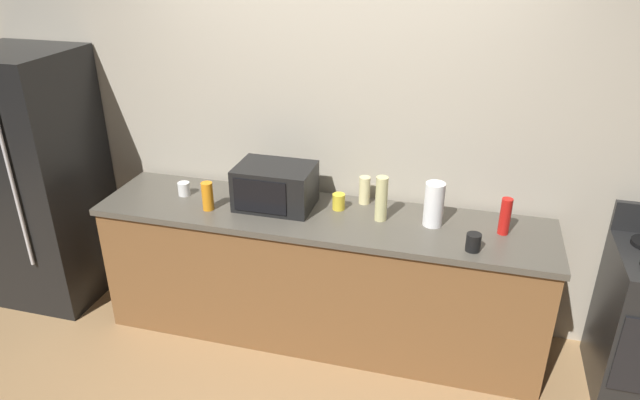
{
  "coord_description": "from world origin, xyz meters",
  "views": [
    {
      "loc": [
        0.83,
        -2.65,
        2.52
      ],
      "look_at": [
        0.0,
        0.4,
        1.0
      ],
      "focal_mm": 32.22,
      "sensor_mm": 36.0,
      "label": 1
    }
  ],
  "objects_px": {
    "bottle_hand_soap": "(365,190)",
    "bottle_hot_sauce": "(505,216)",
    "bottle_dish_soap": "(208,196)",
    "mug_white": "(184,189)",
    "paper_towel_roll": "(434,204)",
    "refrigerator": "(39,180)",
    "bottle_vinegar": "(381,199)",
    "mug_black": "(473,242)",
    "microwave": "(275,186)",
    "mug_yellow": "(339,202)"
  },
  "relations": [
    {
      "from": "refrigerator",
      "to": "bottle_hot_sauce",
      "type": "bearing_deg",
      "value": 0.92
    },
    {
      "from": "bottle_vinegar",
      "to": "bottle_dish_soap",
      "type": "bearing_deg",
      "value": -172.23
    },
    {
      "from": "paper_towel_roll",
      "to": "mug_yellow",
      "type": "relative_size",
      "value": 2.64
    },
    {
      "from": "bottle_hand_soap",
      "to": "bottle_hot_sauce",
      "type": "distance_m",
      "value": 0.88
    },
    {
      "from": "bottle_dish_soap",
      "to": "mug_yellow",
      "type": "relative_size",
      "value": 1.78
    },
    {
      "from": "bottle_hand_soap",
      "to": "mug_black",
      "type": "height_order",
      "value": "bottle_hand_soap"
    },
    {
      "from": "bottle_hand_soap",
      "to": "paper_towel_roll",
      "type": "bearing_deg",
      "value": -22.27
    },
    {
      "from": "paper_towel_roll",
      "to": "mug_black",
      "type": "height_order",
      "value": "paper_towel_roll"
    },
    {
      "from": "bottle_hand_soap",
      "to": "bottle_vinegar",
      "type": "height_order",
      "value": "bottle_vinegar"
    },
    {
      "from": "refrigerator",
      "to": "mug_white",
      "type": "xyz_separation_m",
      "value": [
        1.11,
        0.04,
        0.04
      ]
    },
    {
      "from": "bottle_hot_sauce",
      "to": "refrigerator",
      "type": "bearing_deg",
      "value": -179.08
    },
    {
      "from": "paper_towel_roll",
      "to": "mug_black",
      "type": "bearing_deg",
      "value": -45.39
    },
    {
      "from": "refrigerator",
      "to": "bottle_vinegar",
      "type": "relative_size",
      "value": 6.42
    },
    {
      "from": "bottle_vinegar",
      "to": "mug_black",
      "type": "xyz_separation_m",
      "value": [
        0.55,
        -0.23,
        -0.09
      ]
    },
    {
      "from": "mug_yellow",
      "to": "mug_white",
      "type": "bearing_deg",
      "value": -176.38
    },
    {
      "from": "bottle_vinegar",
      "to": "mug_black",
      "type": "bearing_deg",
      "value": -22.51
    },
    {
      "from": "bottle_hot_sauce",
      "to": "mug_white",
      "type": "height_order",
      "value": "bottle_hot_sauce"
    },
    {
      "from": "microwave",
      "to": "bottle_hot_sauce",
      "type": "height_order",
      "value": "microwave"
    },
    {
      "from": "refrigerator",
      "to": "mug_white",
      "type": "relative_size",
      "value": 20.34
    },
    {
      "from": "bottle_dish_soap",
      "to": "mug_black",
      "type": "xyz_separation_m",
      "value": [
        1.62,
        -0.08,
        -0.04
      ]
    },
    {
      "from": "bottle_hot_sauce",
      "to": "mug_yellow",
      "type": "xyz_separation_m",
      "value": [
        -1.0,
        0.06,
        -0.06
      ]
    },
    {
      "from": "bottle_dish_soap",
      "to": "mug_white",
      "type": "relative_size",
      "value": 2.06
    },
    {
      "from": "refrigerator",
      "to": "mug_yellow",
      "type": "xyz_separation_m",
      "value": [
        2.14,
        0.11,
        0.05
      ]
    },
    {
      "from": "paper_towel_roll",
      "to": "bottle_hand_soap",
      "type": "height_order",
      "value": "paper_towel_roll"
    },
    {
      "from": "bottle_dish_soap",
      "to": "bottle_hot_sauce",
      "type": "bearing_deg",
      "value": 5.23
    },
    {
      "from": "paper_towel_roll",
      "to": "mug_black",
      "type": "xyz_separation_m",
      "value": [
        0.24,
        -0.25,
        -0.08
      ]
    },
    {
      "from": "paper_towel_roll",
      "to": "bottle_hot_sauce",
      "type": "relative_size",
      "value": 1.22
    },
    {
      "from": "refrigerator",
      "to": "mug_yellow",
      "type": "bearing_deg",
      "value": 2.85
    },
    {
      "from": "microwave",
      "to": "mug_black",
      "type": "height_order",
      "value": "microwave"
    },
    {
      "from": "microwave",
      "to": "paper_towel_roll",
      "type": "height_order",
      "value": "same"
    },
    {
      "from": "mug_black",
      "to": "microwave",
      "type": "bearing_deg",
      "value": 168.79
    },
    {
      "from": "bottle_vinegar",
      "to": "bottle_hot_sauce",
      "type": "xyz_separation_m",
      "value": [
        0.72,
        0.02,
        -0.03
      ]
    },
    {
      "from": "paper_towel_roll",
      "to": "bottle_dish_soap",
      "type": "distance_m",
      "value": 1.39
    },
    {
      "from": "bottle_hand_soap",
      "to": "mug_yellow",
      "type": "distance_m",
      "value": 0.19
    },
    {
      "from": "mug_black",
      "to": "bottle_hand_soap",
      "type": "bearing_deg",
      "value": 148.16
    },
    {
      "from": "mug_black",
      "to": "bottle_hot_sauce",
      "type": "bearing_deg",
      "value": 56.32
    },
    {
      "from": "bottle_hot_sauce",
      "to": "mug_white",
      "type": "bearing_deg",
      "value": -179.74
    },
    {
      "from": "refrigerator",
      "to": "bottle_dish_soap",
      "type": "xyz_separation_m",
      "value": [
        1.35,
        -0.11,
        0.09
      ]
    },
    {
      "from": "bottle_dish_soap",
      "to": "bottle_hand_soap",
      "type": "bearing_deg",
      "value": 20.53
    },
    {
      "from": "bottle_vinegar",
      "to": "refrigerator",
      "type": "bearing_deg",
      "value": -179.21
    },
    {
      "from": "bottle_hand_soap",
      "to": "mug_yellow",
      "type": "relative_size",
      "value": 1.77
    },
    {
      "from": "paper_towel_roll",
      "to": "microwave",
      "type": "bearing_deg",
      "value": -179.87
    },
    {
      "from": "refrigerator",
      "to": "mug_white",
      "type": "distance_m",
      "value": 1.11
    },
    {
      "from": "paper_towel_roll",
      "to": "mug_white",
      "type": "xyz_separation_m",
      "value": [
        -1.62,
        -0.01,
        -0.09
      ]
    },
    {
      "from": "bottle_vinegar",
      "to": "mug_yellow",
      "type": "bearing_deg",
      "value": 165.24
    },
    {
      "from": "microwave",
      "to": "bottle_hand_soap",
      "type": "xyz_separation_m",
      "value": [
        0.54,
        0.19,
        -0.04
      ]
    },
    {
      "from": "refrigerator",
      "to": "bottle_hot_sauce",
      "type": "height_order",
      "value": "refrigerator"
    },
    {
      "from": "paper_towel_roll",
      "to": "mug_yellow",
      "type": "height_order",
      "value": "paper_towel_roll"
    },
    {
      "from": "bottle_dish_soap",
      "to": "mug_white",
      "type": "height_order",
      "value": "bottle_dish_soap"
    },
    {
      "from": "paper_towel_roll",
      "to": "mug_yellow",
      "type": "bearing_deg",
      "value": 174.51
    }
  ]
}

